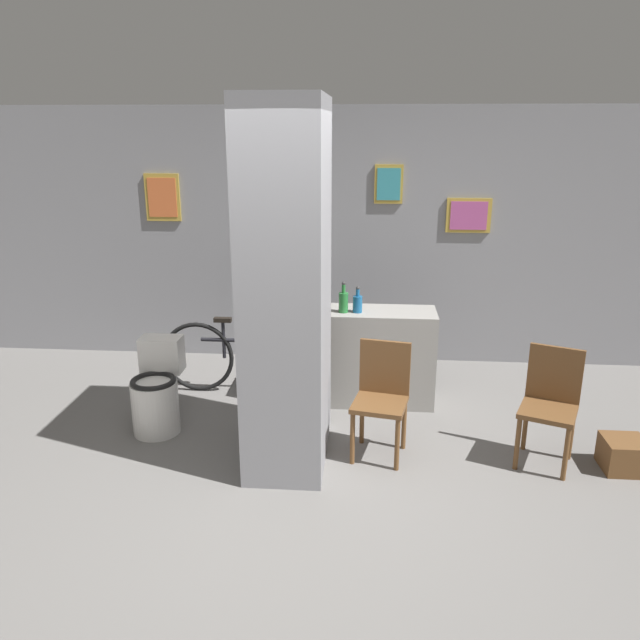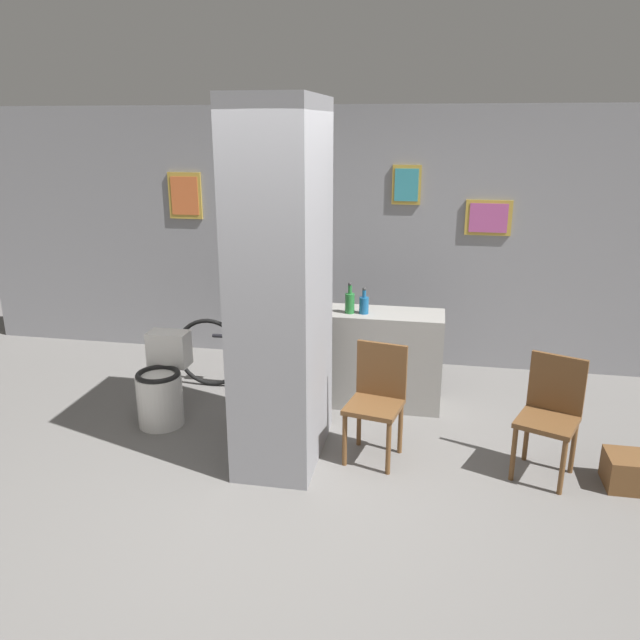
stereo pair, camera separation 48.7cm
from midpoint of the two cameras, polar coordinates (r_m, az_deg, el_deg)
The scene contains 11 objects.
ground_plane at distance 4.48m, azimuth -6.22°, elevation -15.26°, with size 14.00×14.00×0.00m, color slate.
wall_back at distance 6.47m, azimuth -2.30°, elevation 7.55°, with size 8.00×0.09×2.60m.
pillar_center at distance 4.43m, azimuth -6.17°, elevation 2.80°, with size 0.59×1.02×2.60m.
counter_shelf at distance 5.59m, azimuth 1.26°, elevation -3.35°, with size 1.31×0.44×0.86m.
toilet at distance 5.34m, azimuth -17.27°, elevation -6.47°, with size 0.38×0.54×0.74m.
chair_near_pillar at distance 4.70m, azimuth 2.70°, elevation -6.84°, with size 0.45×0.45×0.87m.
chair_by_doorway at distance 4.81m, azimuth 17.61°, elevation -7.14°, with size 0.50×0.50×0.87m.
bicycle at distance 5.84m, azimuth -8.68°, elevation -3.41°, with size 1.68×0.42×0.73m.
bottle_tall at distance 5.37m, azimuth -0.44°, elevation 1.70°, with size 0.08×0.08×0.27m.
bottle_short at distance 5.37m, azimuth 0.87°, elevation 1.54°, with size 0.08×0.08×0.23m.
floor_crate at distance 5.03m, azimuth 23.51°, elevation -11.29°, with size 0.30×0.30×0.24m.
Camera 1 is at (0.52, -3.73, 2.41)m, focal length 35.00 mm.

